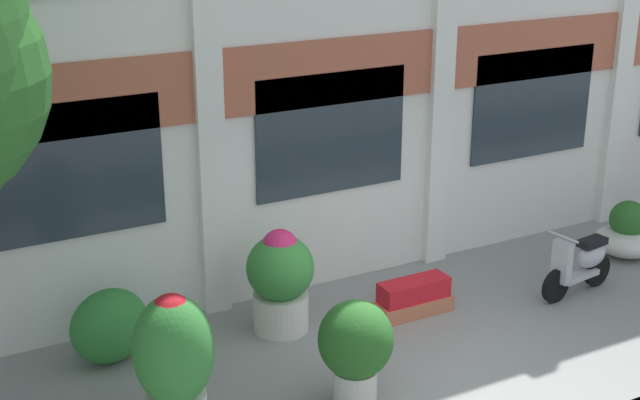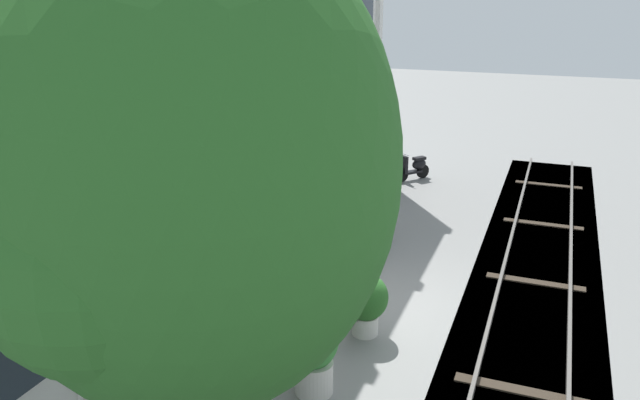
% 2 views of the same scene
% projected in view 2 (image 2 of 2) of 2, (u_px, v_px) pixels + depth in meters
% --- Properties ---
extents(ground_plane, '(80.00, 80.00, 0.00)m').
position_uv_depth(ground_plane, '(384.00, 304.00, 12.90)').
color(ground_plane, gray).
extents(apartment_facade, '(18.27, 0.64, 8.37)m').
position_uv_depth(apartment_facade, '(241.00, 94.00, 12.65)').
color(apartment_facade, silver).
rests_on(apartment_facade, ground).
extents(rail_tracks, '(25.91, 2.80, 0.43)m').
position_uv_depth(rail_tracks, '(528.00, 336.00, 11.96)').
color(rail_tracks, '#4C473F').
rests_on(rail_tracks, ground).
extents(broadleaf_tree, '(4.24, 4.04, 7.05)m').
position_uv_depth(broadleaf_tree, '(190.00, 176.00, 5.95)').
color(broadleaf_tree, '#4C3826').
rests_on(broadleaf_tree, ground).
extents(potted_plant_stone_basin, '(0.84, 0.84, 1.22)m').
position_uv_depth(potted_plant_stone_basin, '(366.00, 301.00, 11.56)').
color(potted_plant_stone_basin, beige).
rests_on(potted_plant_stone_basin, ground).
extents(potted_plant_glazed_jar, '(0.83, 0.83, 1.67)m').
position_uv_depth(potted_plant_glazed_jar, '(314.00, 340.00, 9.79)').
color(potted_plant_glazed_jar, beige).
rests_on(potted_plant_glazed_jar, ground).
extents(potted_plant_wide_bowl, '(0.98, 0.98, 0.88)m').
position_uv_depth(potted_plant_wide_bowl, '(373.00, 210.00, 17.36)').
color(potted_plant_wide_bowl, beige).
rests_on(potted_plant_wide_bowl, ground).
extents(potted_plant_ribbed_drum, '(0.87, 0.87, 1.39)m').
position_uv_depth(potted_plant_ribbed_drum, '(272.00, 281.00, 12.20)').
color(potted_plant_ribbed_drum, beige).
rests_on(potted_plant_ribbed_drum, ground).
extents(potted_plant_square_trough, '(1.10, 0.39, 0.50)m').
position_uv_depth(potted_plant_square_trough, '(326.00, 273.00, 13.76)').
color(potted_plant_square_trough, '#B76647').
rests_on(potted_plant_square_trough, ground).
extents(scooter_near_curb, '(1.38, 0.51, 0.98)m').
position_uv_depth(scooter_near_curb, '(381.00, 230.00, 15.67)').
color(scooter_near_curb, black).
rests_on(scooter_near_curb, ground).
extents(scooter_second_parked, '(1.14, 0.93, 0.98)m').
position_uv_depth(scooter_second_parked, '(414.00, 167.00, 21.24)').
color(scooter_second_parked, black).
rests_on(scooter_second_parked, ground).
extents(resident_by_doorway, '(0.34, 0.47, 1.65)m').
position_uv_depth(resident_by_doorway, '(375.00, 175.00, 18.72)').
color(resident_by_doorway, '#282833').
rests_on(resident_by_doorway, ground).
extents(topiary_hedge, '(1.10, 0.88, 0.94)m').
position_uv_depth(topiary_hedge, '(204.00, 347.00, 10.46)').
color(topiary_hedge, '#2D7A33').
rests_on(topiary_hedge, ground).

